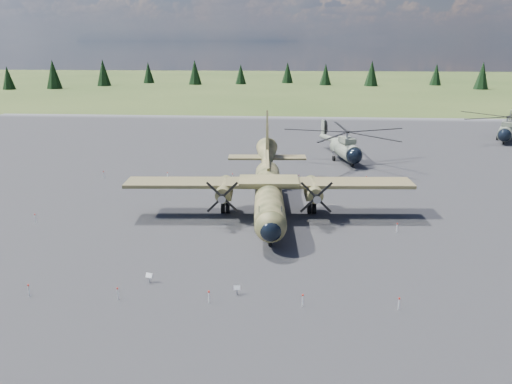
{
  "coord_description": "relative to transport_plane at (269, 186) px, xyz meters",
  "views": [
    {
      "loc": [
        7.13,
        -41.88,
        16.16
      ],
      "look_at": [
        3.89,
        2.0,
        2.84
      ],
      "focal_mm": 35.0,
      "sensor_mm": 36.0,
      "label": 1
    }
  ],
  "objects": [
    {
      "name": "ground",
      "position": [
        -4.91,
        -4.79,
        -2.59
      ],
      "size": [
        500.0,
        500.0,
        0.0
      ],
      "primitive_type": "plane",
      "color": "#4C5827",
      "rests_on": "ground"
    },
    {
      "name": "info_placard_left",
      "position": [
        -7.52,
        -15.83,
        -2.09
      ],
      "size": [
        0.51,
        0.33,
        0.74
      ],
      "rotation": [
        0.0,
        0.0,
        -0.29
      ],
      "color": "gray",
      "rests_on": "ground"
    },
    {
      "name": "helicopter_mid",
      "position": [
        37.79,
        38.78,
        0.48
      ],
      "size": [
        22.55,
        22.55,
        4.33
      ],
      "rotation": [
        0.0,
        0.0,
        -0.43
      ],
      "color": "gray",
      "rests_on": "ground"
    },
    {
      "name": "info_placard_right",
      "position": [
        -1.23,
        -17.08,
        -2.14
      ],
      "size": [
        0.45,
        0.25,
        0.68
      ],
      "rotation": [
        0.0,
        0.0,
        0.16
      ],
      "color": "gray",
      "rests_on": "ground"
    },
    {
      "name": "apron",
      "position": [
        -4.91,
        5.21,
        -2.59
      ],
      "size": [
        120.0,
        120.0,
        0.04
      ],
      "primitive_type": "cube",
      "color": "#57575C",
      "rests_on": "ground"
    },
    {
      "name": "helicopter_near",
      "position": [
        9.57,
        21.77,
        0.57
      ],
      "size": [
        21.33,
        22.31,
        4.46
      ],
      "rotation": [
        0.0,
        0.0,
        0.25
      ],
      "color": "gray",
      "rests_on": "ground"
    },
    {
      "name": "treeline",
      "position": [
        7.6,
        -9.51,
        2.25
      ],
      "size": [
        337.12,
        338.19,
        10.93
      ],
      "color": "black",
      "rests_on": "ground"
    },
    {
      "name": "transport_plane",
      "position": [
        0.0,
        0.0,
        0.0
      ],
      "size": [
        27.37,
        24.82,
        9.01
      ],
      "rotation": [
        0.0,
        0.0,
        0.07
      ],
      "color": "#343A1F",
      "rests_on": "ground"
    },
    {
      "name": "barrier_fence",
      "position": [
        -5.37,
        -4.86,
        -2.08
      ],
      "size": [
        33.12,
        29.62,
        0.85
      ],
      "color": "white",
      "rests_on": "ground"
    }
  ]
}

